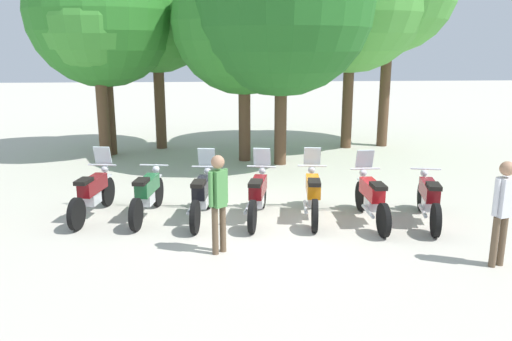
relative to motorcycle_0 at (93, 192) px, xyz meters
name	(u,v)px	position (x,y,z in m)	size (l,w,h in m)	color
ground_plane	(258,219)	(3.39, -0.40, -0.52)	(80.00, 80.00, 0.00)	#BCB7A8
motorcycle_0	(93,192)	(0.00, 0.00, 0.00)	(0.71, 2.18, 1.37)	black
motorcycle_1	(147,193)	(1.13, -0.12, -0.01)	(0.69, 2.18, 0.99)	black
motorcycle_2	(202,195)	(2.26, -0.32, 0.00)	(0.68, 2.18, 1.37)	black
motorcycle_3	(258,194)	(3.39, -0.38, 0.00)	(0.75, 2.16, 1.37)	black
motorcycle_4	(313,193)	(4.52, -0.40, 0.00)	(0.66, 2.19, 1.37)	black
motorcycle_5	(371,197)	(5.65, -0.73, 0.00)	(0.62, 2.19, 1.37)	black
motorcycle_6	(429,198)	(6.78, -0.84, -0.01)	(0.76, 2.16, 0.99)	black
person_0	(503,206)	(7.07, -2.95, 0.50)	(0.40, 0.29, 1.74)	brown
person_1	(218,197)	(2.60, -2.11, 0.49)	(0.36, 0.32, 1.72)	brown
tree_0	(102,12)	(-0.93, 6.28, 3.94)	(4.61, 4.61, 6.78)	brown
tree_1	(96,19)	(-1.00, 5.75, 3.71)	(3.58, 3.58, 6.04)	brown
tree_2	(156,18)	(0.60, 7.20, 3.82)	(3.62, 3.62, 6.17)	brown
tree_3	(244,22)	(3.38, 5.09, 3.61)	(4.24, 4.24, 6.26)	brown
tree_4	(282,4)	(4.41, 4.50, 4.08)	(5.17, 5.17, 7.18)	brown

